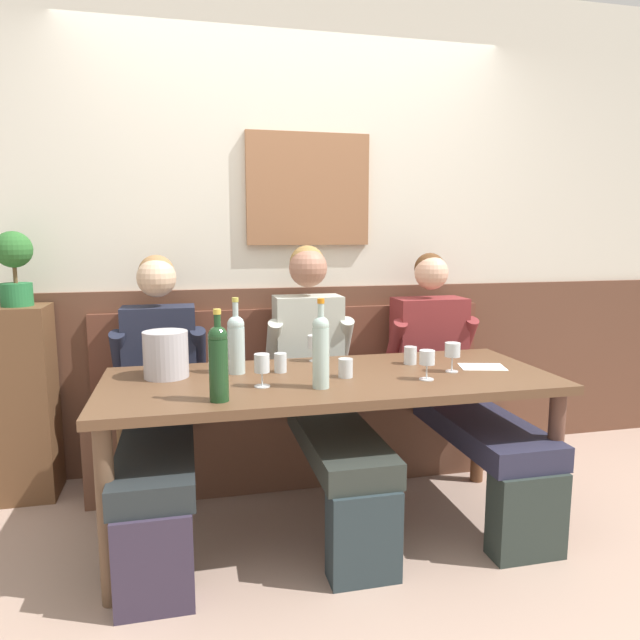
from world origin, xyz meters
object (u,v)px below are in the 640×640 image
wine_glass_center_rear (315,342)px  water_tumbler_center (346,368)px  wall_bench (302,425)px  wine_glass_near_bucket (262,364)px  wine_bottle_clear_water (218,361)px  ice_bucket (166,354)px  wine_glass_mid_right (427,360)px  water_tumbler_left (410,355)px  wine_glass_mid_left (452,351)px  potted_plant (14,263)px  person_right_seat (158,395)px  dining_table (331,394)px  water_tumbler_right (280,363)px  wine_bottle_green_tall (321,349)px  wine_bottle_amber_mid (236,342)px  person_center_left_seat (321,378)px  person_left_seat (454,378)px

wine_glass_center_rear → water_tumbler_center: (0.06, -0.35, -0.05)m
wall_bench → wine_glass_near_bucket: (-0.32, -0.78, 0.55)m
wine_bottle_clear_water → ice_bucket: bearing=116.2°
ice_bucket → wine_bottle_clear_water: (0.21, -0.43, 0.05)m
wine_glass_mid_right → water_tumbler_center: bearing=159.3°
wine_glass_near_bucket → water_tumbler_left: (0.77, 0.25, -0.05)m
wine_glass_near_bucket → wine_glass_mid_left: (0.89, 0.06, 0.00)m
wall_bench → ice_bucket: (-0.72, -0.52, 0.56)m
wine_glass_center_rear → potted_plant: (-1.45, 0.39, 0.39)m
wall_bench → wine_bottle_clear_water: bearing=-118.4°
person_right_seat → wall_bench: bearing=25.2°
dining_table → water_tumbler_right: 0.28m
wine_bottle_green_tall → wine_bottle_amber_mid: 0.46m
ice_bucket → water_tumbler_center: size_ratio=2.45×
person_center_left_seat → wine_glass_mid_left: (0.53, -0.38, 0.19)m
person_left_seat → wine_glass_mid_left: bearing=-118.4°
wall_bench → person_left_seat: 0.91m
wine_glass_near_bucket → potted_plant: potted_plant is taller
wall_bench → person_right_seat: 0.91m
person_right_seat → wine_bottle_clear_water: bearing=-66.0°
wine_bottle_green_tall → wine_bottle_clear_water: bearing=-167.4°
dining_table → wine_bottle_amber_mid: (-0.41, 0.15, 0.23)m
wine_bottle_amber_mid → wine_glass_mid_left: wine_bottle_amber_mid is taller
wine_glass_mid_left → potted_plant: (-2.02, 0.75, 0.39)m
person_right_seat → wine_bottle_green_tall: (0.68, -0.49, 0.29)m
wine_bottle_amber_mid → potted_plant: 1.23m
wine_bottle_amber_mid → wine_bottle_clear_water: bearing=-103.7°
dining_table → person_center_left_seat: 0.33m
water_tumbler_right → person_left_seat: bearing=10.8°
ice_bucket → potted_plant: bearing=143.1°
wine_glass_center_rear → dining_table: bearing=-89.6°
person_right_seat → water_tumbler_right: person_right_seat is taller
wall_bench → water_tumbler_right: bearing=-110.9°
wine_glass_mid_right → water_tumbler_center: 0.36m
wine_bottle_amber_mid → wine_glass_center_rear: wine_bottle_amber_mid is taller
water_tumbler_left → wine_bottle_clear_water: bearing=-156.2°
person_right_seat → water_tumbler_center: person_right_seat is taller
wine_bottle_clear_water → water_tumbler_left: bearing=23.8°
potted_plant → wine_glass_near_bucket: bearing=-35.6°
wine_glass_mid_left → water_tumbler_center: (-0.51, 0.02, -0.05)m
ice_bucket → person_left_seat: bearing=6.1°
wine_bottle_amber_mid → wine_glass_mid_right: 0.86m
wine_bottle_amber_mid → person_center_left_seat: bearing=21.5°
person_right_seat → wine_glass_mid_right: (1.17, -0.47, 0.21)m
wine_glass_center_rear → ice_bucket: bearing=-167.4°
wine_glass_center_rear → person_right_seat: bearing=-179.7°
ice_bucket → wall_bench: bearing=35.8°
wine_bottle_green_tall → wine_glass_center_rear: size_ratio=2.82×
dining_table → wine_bottle_clear_water: size_ratio=5.62×
wall_bench → wine_glass_center_rear: size_ratio=17.39×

